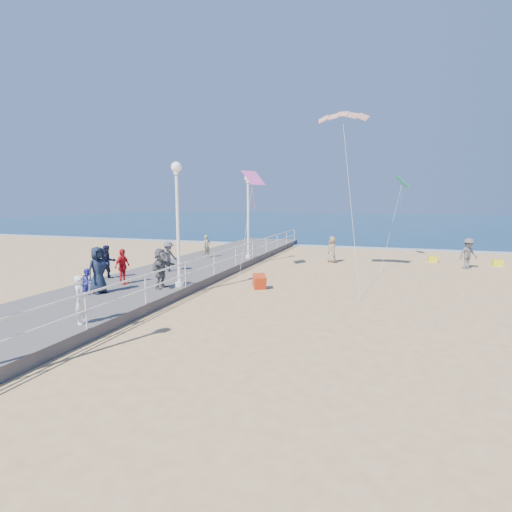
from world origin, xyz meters
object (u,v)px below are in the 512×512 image
(beach_walker_a, at_px, (468,254))
(woman_holding_toddler, at_px, (81,300))
(spectator_4, at_px, (98,270))
(spectator_7, at_px, (108,262))
(beach_walker_c, at_px, (332,250))
(beach_chair_right, at_px, (497,263))
(lamp_post_far, at_px, (248,207))
(lamp_post_mid, at_px, (177,211))
(spectator_2, at_px, (168,257))
(toddler_held, at_px, (88,282))
(spectator_6, at_px, (207,246))
(spectator_3, at_px, (122,266))
(spectator_5, at_px, (161,268))
(box_kite, at_px, (259,283))
(beach_chair_left, at_px, (433,259))

(beach_walker_a, bearing_deg, woman_holding_toddler, -160.28)
(spectator_4, height_order, spectator_7, spectator_4)
(beach_walker_a, bearing_deg, beach_walker_c, 148.28)
(beach_walker_c, distance_m, beach_chair_right, 10.33)
(lamp_post_far, distance_m, beach_walker_a, 13.68)
(spectator_4, distance_m, spectator_7, 3.07)
(lamp_post_mid, height_order, woman_holding_toddler, lamp_post_mid)
(spectator_2, bearing_deg, toddler_held, -142.27)
(spectator_2, xyz_separation_m, spectator_6, (-0.30, 5.32, -0.06))
(beach_walker_a, bearing_deg, lamp_post_mid, -171.17)
(spectator_3, bearing_deg, spectator_6, 1.69)
(spectator_6, height_order, beach_chair_right, spectator_6)
(woman_holding_toddler, bearing_deg, beach_walker_c, -27.81)
(lamp_post_far, bearing_deg, spectator_7, -115.53)
(lamp_post_mid, distance_m, spectator_5, 2.53)
(lamp_post_mid, xyz_separation_m, woman_holding_toddler, (-0.20, -5.61, -2.52))
(beach_chair_right, bearing_deg, spectator_2, -149.68)
(toddler_held, relative_size, spectator_5, 0.49)
(box_kite, bearing_deg, beach_chair_right, 12.09)
(spectator_4, xyz_separation_m, spectator_5, (1.87, 1.63, -0.09))
(lamp_post_far, relative_size, beach_walker_a, 2.84)
(toddler_held, xyz_separation_m, spectator_4, (-2.40, 3.32, -0.32))
(woman_holding_toddler, relative_size, spectator_7, 0.92)
(beach_chair_right, bearing_deg, beach_walker_a, -137.66)
(spectator_3, relative_size, beach_walker_a, 0.85)
(woman_holding_toddler, bearing_deg, beach_walker_a, -48.71)
(spectator_4, xyz_separation_m, box_kite, (5.38, 4.41, -1.05))
(lamp_post_far, bearing_deg, beach_walker_c, 25.50)
(spectator_6, xyz_separation_m, beach_chair_right, (17.83, 4.93, -0.94))
(spectator_7, distance_m, beach_walker_a, 20.47)
(spectator_3, distance_m, spectator_4, 1.82)
(woman_holding_toddler, height_order, beach_walker_c, woman_holding_toddler)
(lamp_post_mid, height_order, spectator_4, lamp_post_mid)
(spectator_4, distance_m, beach_chair_left, 21.18)
(spectator_5, distance_m, box_kite, 4.58)
(lamp_post_far, xyz_separation_m, spectator_2, (-2.35, -5.93, -2.47))
(woman_holding_toddler, distance_m, box_kite, 8.52)
(spectator_2, relative_size, beach_walker_a, 0.85)
(box_kite, bearing_deg, toddler_held, -140.94)
(spectator_7, relative_size, box_kite, 2.68)
(box_kite, bearing_deg, lamp_post_mid, -172.05)
(spectator_2, relative_size, spectator_4, 0.84)
(woman_holding_toddler, height_order, spectator_3, spectator_3)
(toddler_held, distance_m, beach_walker_c, 17.64)
(spectator_5, xyz_separation_m, beach_walker_a, (13.76, 12.00, -0.32))
(beach_walker_a, distance_m, beach_chair_left, 2.95)
(spectator_2, xyz_separation_m, box_kite, (5.27, -0.79, -0.89))
(spectator_5, distance_m, beach_chair_right, 21.00)
(spectator_3, xyz_separation_m, beach_chair_right, (17.84, 13.65, -1.00))
(lamp_post_far, height_order, toddler_held, lamp_post_far)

